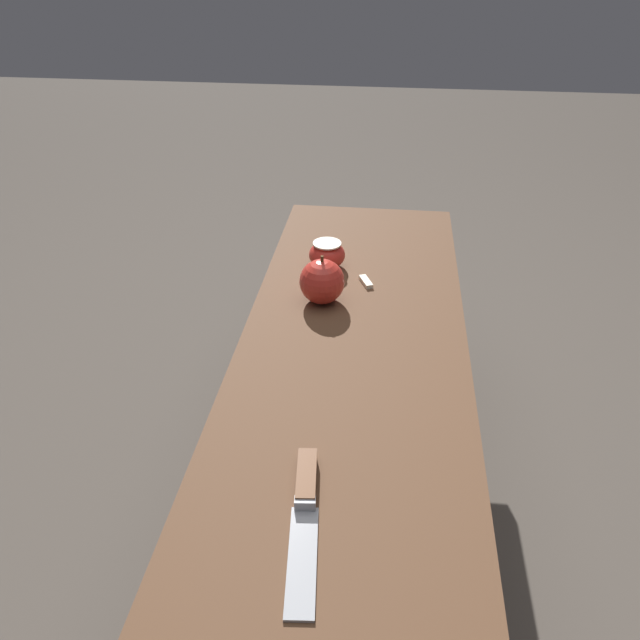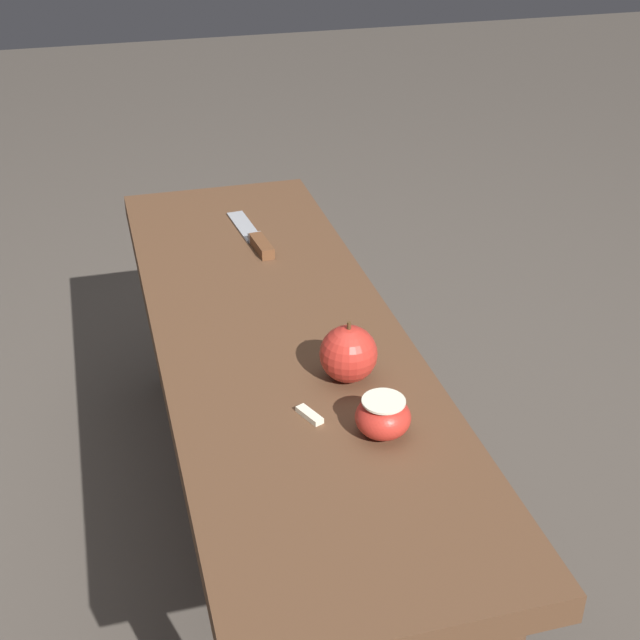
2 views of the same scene
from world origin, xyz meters
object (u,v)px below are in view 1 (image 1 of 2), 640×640
object	(u,v)px
apple_cut	(327,255)
knife	(305,502)
wooden_bench	(350,390)
apple_whole	(322,282)

from	to	relation	value
apple_cut	knife	bearing A→B (deg)	-176.12
wooden_bench	apple_whole	world-z (taller)	apple_whole
wooden_bench	apple_whole	size ratio (longest dim) A/B	13.21
knife	apple_cut	size ratio (longest dim) A/B	3.11
knife	apple_cut	bearing A→B (deg)	178.45
apple_whole	apple_cut	distance (m)	0.14
wooden_bench	apple_whole	bearing A→B (deg)	22.55
knife	apple_cut	xyz separation A→B (m)	(0.61, 0.04, 0.02)
knife	apple_cut	distance (m)	0.62
apple_cut	apple_whole	bearing A→B (deg)	-177.57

